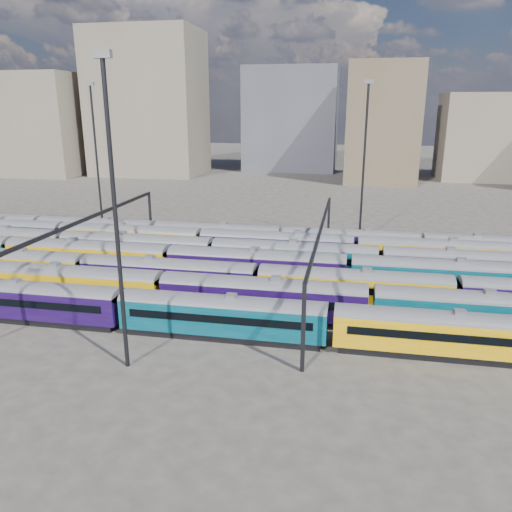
% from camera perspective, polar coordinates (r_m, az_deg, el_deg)
% --- Properties ---
extents(ground, '(500.00, 500.00, 0.00)m').
position_cam_1_polar(ground, '(63.31, -1.90, -3.29)').
color(ground, '#3E3834').
rests_on(ground, ground).
extents(rake_0, '(123.94, 3.02, 5.09)m').
position_cam_1_polar(rake_0, '(47.00, 8.54, -7.28)').
color(rake_0, black).
rests_on(rake_0, ground).
extents(rake_1, '(132.08, 3.22, 5.43)m').
position_cam_1_polar(rake_1, '(55.14, -10.66, -3.51)').
color(rake_1, black).
rests_on(rake_1, ground).
extents(rake_2, '(128.80, 3.14, 5.29)m').
position_cam_1_polar(rake_2, '(57.13, 0.18, -2.57)').
color(rake_2, black).
rests_on(rake_2, ground).
extents(rake_3, '(135.64, 3.31, 5.58)m').
position_cam_1_polar(rake_3, '(64.96, -9.86, -0.29)').
color(rake_3, black).
rests_on(rake_3, ground).
extents(rake_4, '(155.09, 3.24, 5.46)m').
position_cam_1_polar(rake_4, '(71.96, -13.53, 1.10)').
color(rake_4, black).
rests_on(rake_4, ground).
extents(rake_5, '(133.37, 3.25, 5.49)m').
position_cam_1_polar(rake_5, '(70.54, 11.33, 0.94)').
color(rake_5, black).
rests_on(rake_5, ground).
extents(rake_6, '(121.69, 2.97, 4.99)m').
position_cam_1_polar(rake_6, '(81.36, -11.44, 2.84)').
color(rake_6, black).
rests_on(rake_6, ground).
extents(gantry_1, '(0.35, 40.35, 8.03)m').
position_cam_1_polar(gantry_1, '(68.51, -18.53, 3.31)').
color(gantry_1, black).
rests_on(gantry_1, ground).
extents(gantry_2, '(0.35, 40.35, 8.03)m').
position_cam_1_polar(gantry_2, '(59.95, 7.41, 2.22)').
color(gantry_2, black).
rests_on(gantry_2, ground).
extents(mast_1, '(1.40, 0.50, 25.60)m').
position_cam_1_polar(mast_1, '(91.30, -17.80, 11.10)').
color(mast_1, black).
rests_on(mast_1, ground).
extents(mast_2, '(1.40, 0.50, 25.60)m').
position_cam_1_polar(mast_2, '(41.11, -15.84, 5.33)').
color(mast_2, black).
rests_on(mast_2, ground).
extents(mast_3, '(1.40, 0.50, 25.60)m').
position_cam_1_polar(mast_3, '(82.37, 12.27, 10.98)').
color(mast_3, black).
rests_on(mast_3, ground).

